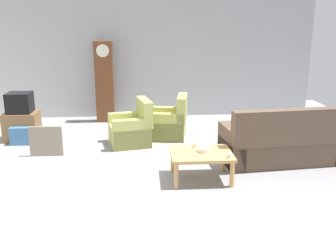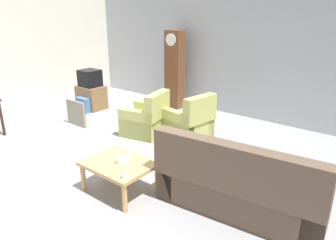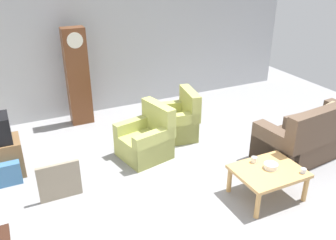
{
  "view_description": "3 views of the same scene",
  "coord_description": "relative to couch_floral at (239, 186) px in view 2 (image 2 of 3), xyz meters",
  "views": [
    {
      "loc": [
        -0.21,
        -6.08,
        2.45
      ],
      "look_at": [
        0.26,
        0.67,
        0.64
      ],
      "focal_mm": 39.89,
      "sensor_mm": 36.0,
      "label": 1
    },
    {
      "loc": [
        3.7,
        -3.32,
        2.51
      ],
      "look_at": [
        0.45,
        0.8,
        0.63
      ],
      "focal_mm": 33.73,
      "sensor_mm": 36.0,
      "label": 2
    },
    {
      "loc": [
        -2.42,
        -3.8,
        3.21
      ],
      "look_at": [
        -0.19,
        0.85,
        0.79
      ],
      "focal_mm": 37.65,
      "sensor_mm": 36.0,
      "label": 3
    }
  ],
  "objects": [
    {
      "name": "tv_stand_cabinet",
      "position": [
        -5.0,
        1.65,
        -0.05
      ],
      "size": [
        0.68,
        0.52,
        0.59
      ],
      "primitive_type": "cube",
      "color": "brown",
      "rests_on": "ground_plane"
    },
    {
      "name": "pegboard_wall_left",
      "position": [
        -6.45,
        0.4,
        1.09
      ],
      "size": [
        0.12,
        6.4,
        2.88
      ],
      "primitive_type": "cube",
      "color": "silver",
      "rests_on": "ground_plane"
    },
    {
      "name": "tv_crt",
      "position": [
        -5.0,
        1.65,
        0.45
      ],
      "size": [
        0.48,
        0.44,
        0.42
      ],
      "primitive_type": "cube",
      "color": "black",
      "rests_on": "tv_stand_cabinet"
    },
    {
      "name": "armchair_olive_near",
      "position": [
        -2.69,
        1.2,
        -0.05
      ],
      "size": [
        0.93,
        0.91,
        0.92
      ],
      "color": "tan",
      "rests_on": "ground_plane"
    },
    {
      "name": "armchair_olive_far",
      "position": [
        -1.89,
        1.63,
        -0.05
      ],
      "size": [
        0.9,
        0.88,
        0.92
      ],
      "color": "tan",
      "rests_on": "ground_plane"
    },
    {
      "name": "grandfather_clock",
      "position": [
        -3.38,
        3.07,
        0.64
      ],
      "size": [
        0.44,
        0.3,
        1.98
      ],
      "color": "brown",
      "rests_on": "ground_plane"
    },
    {
      "name": "coffee_table_wood",
      "position": [
        -1.55,
        -0.62,
        0.03
      ],
      "size": [
        0.96,
        0.76,
        0.45
      ],
      "color": "tan",
      "rests_on": "ground_plane"
    },
    {
      "name": "framed_picture_leaning",
      "position": [
        -4.26,
        0.63,
        -0.07
      ],
      "size": [
        0.6,
        0.05,
        0.57
      ],
      "primitive_type": "cube",
      "color": "gray",
      "rests_on": "ground_plane"
    },
    {
      "name": "ground_plane",
      "position": [
        -2.25,
        0.0,
        -0.35
      ],
      "size": [
        10.4,
        10.4,
        0.0
      ],
      "primitive_type": "plane",
      "color": "gray"
    },
    {
      "name": "cup_white_porcelain",
      "position": [
        -1.62,
        -0.36,
        0.14
      ],
      "size": [
        0.08,
        0.08,
        0.09
      ],
      "primitive_type": "cylinder",
      "color": "white",
      "rests_on": "coffee_table_wood"
    },
    {
      "name": "garage_door_wall",
      "position": [
        -2.25,
        3.6,
        1.25
      ],
      "size": [
        8.4,
        0.16,
        3.2
      ],
      "primitive_type": "cube",
      "color": "#ADAFB5",
      "rests_on": "ground_plane"
    },
    {
      "name": "bowl_white_stacked",
      "position": [
        -1.51,
        -0.6,
        0.14
      ],
      "size": [
        0.19,
        0.19,
        0.08
      ],
      "primitive_type": "cylinder",
      "color": "white",
      "rests_on": "coffee_table_wood"
    },
    {
      "name": "couch_floral",
      "position": [
        0.0,
        0.0,
        0.0
      ],
      "size": [
        2.18,
        1.09,
        1.04
      ],
      "color": "brown",
      "rests_on": "ground_plane"
    },
    {
      "name": "cup_blue_rimmed",
      "position": [
        -1.18,
        -0.89,
        0.13
      ],
      "size": [
        0.07,
        0.07,
        0.07
      ],
      "primitive_type": "cylinder",
      "color": "silver",
      "rests_on": "coffee_table_wood"
    },
    {
      "name": "storage_box_blue",
      "position": [
        -4.94,
        1.44,
        -0.17
      ],
      "size": [
        0.42,
        0.39,
        0.36
      ],
      "primitive_type": "cube",
      "color": "teal",
      "rests_on": "ground_plane"
    }
  ]
}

